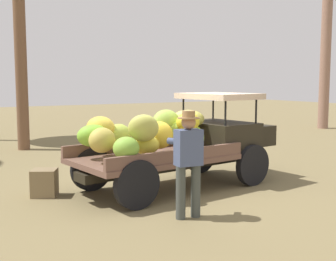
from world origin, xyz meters
TOP-DOWN VIEW (x-y plane):
  - ground_plane at (0.00, 0.00)m, footprint 60.00×60.00m
  - truck at (-0.03, 0.15)m, footprint 4.58×2.18m
  - farmer at (-1.05, -1.62)m, footprint 0.52×0.47m
  - wooden_crate at (-2.63, 0.80)m, footprint 0.58×0.57m

SIDE VIEW (x-z plane):
  - ground_plane at x=0.00m, z-range 0.00..0.00m
  - wooden_crate at x=-2.63m, z-range 0.00..0.50m
  - farmer at x=-1.05m, z-range 0.12..1.79m
  - truck at x=-0.03m, z-range 0.02..1.88m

